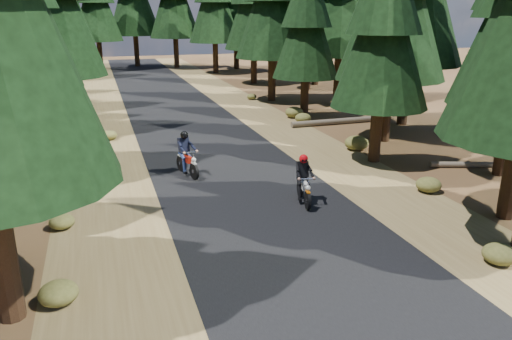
{
  "coord_description": "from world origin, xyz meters",
  "views": [
    {
      "loc": [
        -4.56,
        -12.89,
        5.9
      ],
      "look_at": [
        0.0,
        1.5,
        1.1
      ],
      "focal_mm": 35.0,
      "sensor_mm": 36.0,
      "label": 1
    }
  ],
  "objects": [
    {
      "name": "ground",
      "position": [
        0.0,
        0.0,
        0.0
      ],
      "size": [
        120.0,
        120.0,
        0.0
      ],
      "primitive_type": "plane",
      "color": "#412A17",
      "rests_on": "ground"
    },
    {
      "name": "shoulder_r",
      "position": [
        4.6,
        5.0,
        0.0
      ],
      "size": [
        3.2,
        100.0,
        0.01
      ],
      "primitive_type": "cube",
      "color": "brown",
      "rests_on": "ground"
    },
    {
      "name": "log_near",
      "position": [
        7.55,
        11.36,
        0.16
      ],
      "size": [
        4.9,
        0.44,
        0.32
      ],
      "primitive_type": "cylinder",
      "rotation": [
        0.0,
        1.57,
        0.02
      ],
      "color": "#4C4233",
      "rests_on": "ground"
    },
    {
      "name": "shoulder_l",
      "position": [
        -4.6,
        5.0,
        0.0
      ],
      "size": [
        3.2,
        100.0,
        0.01
      ],
      "primitive_type": "cube",
      "color": "brown",
      "rests_on": "ground"
    },
    {
      "name": "rider_follow",
      "position": [
        -1.62,
        4.95,
        0.56
      ],
      "size": [
        1.0,
        1.95,
        1.67
      ],
      "rotation": [
        0.0,
        0.0,
        3.39
      ],
      "color": "maroon",
      "rests_on": "road"
    },
    {
      "name": "rider_lead",
      "position": [
        1.44,
        0.97,
        0.53
      ],
      "size": [
        0.84,
        1.84,
        1.58
      ],
      "rotation": [
        0.0,
        0.0,
        2.96
      ],
      "color": "beige",
      "rests_on": "road"
    },
    {
      "name": "road",
      "position": [
        0.0,
        5.0,
        0.01
      ],
      "size": [
        6.0,
        100.0,
        0.01
      ],
      "primitive_type": "cube",
      "color": "black",
      "rests_on": "ground"
    },
    {
      "name": "log_far",
      "position": [
        9.9,
        2.31,
        0.12
      ],
      "size": [
        4.36,
        1.67,
        0.24
      ],
      "primitive_type": "cylinder",
      "rotation": [
        0.0,
        1.57,
        -0.32
      ],
      "color": "#4C4233",
      "rests_on": "ground"
    },
    {
      "name": "understory_shrubs",
      "position": [
        1.63,
        6.74,
        0.27
      ],
      "size": [
        14.31,
        29.29,
        0.64
      ],
      "color": "#474C1E",
      "rests_on": "ground"
    }
  ]
}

